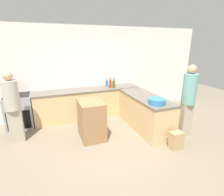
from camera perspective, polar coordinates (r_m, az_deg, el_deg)
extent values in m
plane|color=gray|center=(3.87, -0.22, -16.98)|extent=(14.00, 14.00, 0.00)
cube|color=white|center=(5.49, -8.87, 8.38)|extent=(8.00, 0.06, 2.70)
cube|color=#D6B27A|center=(5.39, -7.65, -1.88)|extent=(3.09, 0.62, 0.85)
cube|color=#6B6056|center=(5.26, -7.84, 2.73)|extent=(3.12, 0.65, 0.04)
cube|color=#D6B27A|center=(4.74, 10.49, -4.73)|extent=(0.66, 1.86, 0.85)
cube|color=#6B6056|center=(4.59, 10.79, 0.44)|extent=(0.69, 1.89, 0.04)
cube|color=#99999E|center=(5.32, -27.99, -3.85)|extent=(0.66, 0.62, 0.89)
cube|color=black|center=(5.07, -28.14, -6.47)|extent=(0.56, 0.01, 0.50)
cube|color=black|center=(5.19, -28.68, 0.83)|extent=(0.61, 0.57, 0.01)
cube|color=#997047|center=(4.20, -6.78, -7.02)|extent=(0.54, 0.75, 0.91)
cylinder|color=teal|center=(4.01, 14.43, -1.03)|extent=(0.39, 0.39, 0.13)
cylinder|color=red|center=(5.35, -0.57, 4.54)|extent=(0.08, 0.08, 0.21)
cylinder|color=red|center=(5.32, -0.57, 6.09)|extent=(0.04, 0.04, 0.08)
cylinder|color=#386BB7|center=(5.57, -1.73, 4.82)|extent=(0.07, 0.07, 0.17)
cylinder|color=#386BB7|center=(5.55, -1.74, 6.02)|extent=(0.03, 0.03, 0.07)
cylinder|color=#475B1E|center=(5.34, 0.60, 4.47)|extent=(0.09, 0.09, 0.21)
cylinder|color=#475B1E|center=(5.31, 0.60, 5.99)|extent=(0.04, 0.04, 0.08)
cube|color=#ADA38E|center=(4.58, -28.77, -7.91)|extent=(0.29, 0.18, 0.79)
cylinder|color=#B7B2A3|center=(4.36, -30.12, 0.74)|extent=(0.32, 0.32, 0.65)
sphere|color=tan|center=(4.27, -30.97, 6.23)|extent=(0.20, 0.20, 0.20)
cube|color=#ADA38E|center=(4.62, 22.83, -6.55)|extent=(0.28, 0.17, 0.84)
cylinder|color=#6BA39E|center=(4.39, 23.99, 2.74)|extent=(0.31, 0.31, 0.71)
sphere|color=tan|center=(4.31, 24.72, 8.57)|extent=(0.20, 0.20, 0.20)
cube|color=tan|center=(4.09, 20.20, -12.88)|extent=(0.27, 0.18, 0.39)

